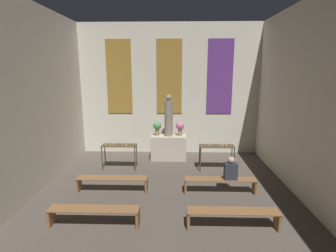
{
  "coord_description": "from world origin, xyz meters",
  "views": [
    {
      "loc": [
        0.27,
        0.13,
        3.44
      ],
      "look_at": [
        0.0,
        9.19,
        1.51
      ],
      "focal_mm": 28.0,
      "sensor_mm": 36.0,
      "label": 1
    }
  ],
  "objects": [
    {
      "name": "flower_vase_left",
      "position": [
        -0.44,
        9.99,
        1.3
      ],
      "size": [
        0.31,
        0.31,
        0.56
      ],
      "color": "#937A5B",
      "rests_on": "altar"
    },
    {
      "name": "wall_back",
      "position": [
        0.0,
        10.96,
        2.68
      ],
      "size": [
        7.53,
        0.16,
        5.29
      ],
      "color": "beige",
      "rests_on": "ground_plane"
    },
    {
      "name": "candle_rack_right",
      "position": [
        1.71,
        8.92,
        0.75
      ],
      "size": [
        1.21,
        0.45,
        1.08
      ],
      "color": "#473823",
      "rests_on": "ground_plane"
    },
    {
      "name": "flower_vase_right",
      "position": [
        0.44,
        9.99,
        1.3
      ],
      "size": [
        0.31,
        0.31,
        0.56
      ],
      "color": "#937A5B",
      "rests_on": "altar"
    },
    {
      "name": "statue",
      "position": [
        0.0,
        9.99,
        1.69
      ],
      "size": [
        0.31,
        0.31,
        1.59
      ],
      "color": "gray",
      "rests_on": "altar"
    },
    {
      "name": "pew_back_left",
      "position": [
        -1.55,
        7.13,
        0.31
      ],
      "size": [
        2.03,
        0.36,
        0.42
      ],
      "color": "brown",
      "rests_on": "ground_plane"
    },
    {
      "name": "pew_third_left",
      "position": [
        -1.55,
        5.41,
        0.31
      ],
      "size": [
        2.03,
        0.36,
        0.42
      ],
      "color": "brown",
      "rests_on": "ground_plane"
    },
    {
      "name": "altar",
      "position": [
        0.0,
        9.99,
        0.48
      ],
      "size": [
        1.36,
        0.64,
        0.95
      ],
      "color": "#BCB29E",
      "rests_on": "ground_plane"
    },
    {
      "name": "pew_back_right",
      "position": [
        1.55,
        7.13,
        0.31
      ],
      "size": [
        2.03,
        0.36,
        0.42
      ],
      "color": "brown",
      "rests_on": "ground_plane"
    },
    {
      "name": "candle_rack_left",
      "position": [
        -1.71,
        8.92,
        0.75
      ],
      "size": [
        1.21,
        0.45,
        1.07
      ],
      "color": "#473823",
      "rests_on": "ground_plane"
    },
    {
      "name": "pew_third_right",
      "position": [
        1.55,
        5.41,
        0.31
      ],
      "size": [
        2.03,
        0.36,
        0.42
      ],
      "color": "brown",
      "rests_on": "ground_plane"
    },
    {
      "name": "person_seated",
      "position": [
        1.83,
        7.13,
        0.71
      ],
      "size": [
        0.36,
        0.24,
        0.66
      ],
      "color": "#282D38",
      "rests_on": "pew_back_right"
    }
  ]
}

